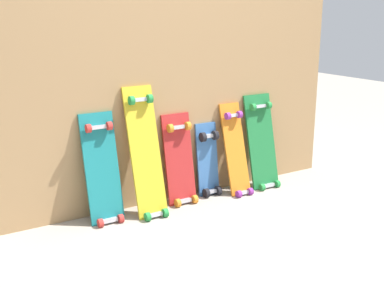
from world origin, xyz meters
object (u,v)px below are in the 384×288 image
object	(u,v)px
skateboard_red	(180,164)
skateboard_blue	(208,164)
skateboard_orange	(236,154)
skateboard_green	(262,146)
skateboard_teal	(103,174)
skateboard_yellow	(146,158)

from	to	relation	value
skateboard_red	skateboard_blue	xyz separation A→B (m)	(0.24, 0.02, -0.04)
skateboard_orange	skateboard_green	xyz separation A→B (m)	(0.25, 0.01, 0.02)
skateboard_teal	skateboard_blue	world-z (taller)	skateboard_teal
skateboard_yellow	skateboard_orange	distance (m)	0.72
skateboard_teal	skateboard_green	world-z (taller)	skateboard_green
skateboard_teal	skateboard_red	distance (m)	0.56
skateboard_teal	skateboard_blue	distance (m)	0.80
skateboard_red	skateboard_orange	distance (m)	0.44
skateboard_red	skateboard_teal	bearing A→B (deg)	-178.22
skateboard_red	skateboard_blue	world-z (taller)	skateboard_red
skateboard_red	skateboard_orange	xyz separation A→B (m)	(0.44, -0.04, 0.01)
skateboard_teal	skateboard_green	size ratio (longest dim) A/B	0.99
skateboard_teal	skateboard_blue	xyz separation A→B (m)	(0.80, 0.04, -0.07)
skateboard_blue	skateboard_orange	size ratio (longest dim) A/B	0.81
skateboard_teal	skateboard_red	size ratio (longest dim) A/B	1.10
skateboard_teal	skateboard_yellow	xyz separation A→B (m)	(0.28, -0.04, 0.07)
skateboard_green	skateboard_yellow	bearing A→B (deg)	-178.34
skateboard_yellow	skateboard_red	distance (m)	0.30
skateboard_yellow	skateboard_blue	xyz separation A→B (m)	(0.52, 0.07, -0.15)
skateboard_teal	skateboard_yellow	size ratio (longest dim) A/B	0.84
skateboard_blue	skateboard_green	size ratio (longest dim) A/B	0.77
skateboard_teal	skateboard_orange	bearing A→B (deg)	-1.24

